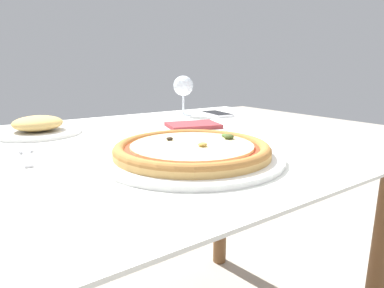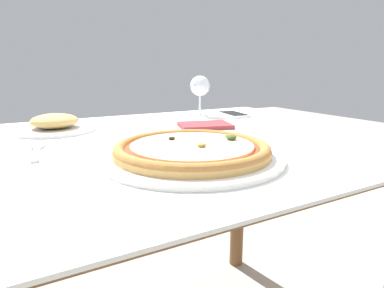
{
  "view_description": "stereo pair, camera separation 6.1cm",
  "coord_description": "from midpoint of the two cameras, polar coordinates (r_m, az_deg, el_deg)",
  "views": [
    {
      "loc": [
        -0.43,
        -0.69,
        0.88
      ],
      "look_at": [
        -0.09,
        -0.2,
        0.74
      ],
      "focal_mm": 30.0,
      "sensor_mm": 36.0,
      "label": 1
    },
    {
      "loc": [
        -0.38,
        -0.72,
        0.88
      ],
      "look_at": [
        -0.09,
        -0.2,
        0.74
      ],
      "focal_mm": 30.0,
      "sensor_mm": 36.0,
      "label": 2
    }
  ],
  "objects": [
    {
      "name": "fork",
      "position": [
        0.73,
        -23.79,
        -1.16
      ],
      "size": [
        0.04,
        0.17,
        0.0
      ],
      "color": "silver",
      "rests_on": "dining_table"
    },
    {
      "name": "dining_table",
      "position": [
        0.86,
        0.95,
        -5.03
      ],
      "size": [
        1.1,
        0.91,
        0.71
      ],
      "color": "brown",
      "rests_on": "ground_plane"
    },
    {
      "name": "wine_glass_far_left",
      "position": [
        1.2,
        2.91,
        10.05
      ],
      "size": [
        0.07,
        0.07,
        0.15
      ],
      "color": "silver",
      "rests_on": "dining_table"
    },
    {
      "name": "side_plate",
      "position": [
        0.96,
        -21.57,
        3.22
      ],
      "size": [
        0.22,
        0.22,
        0.05
      ],
      "color": "white",
      "rests_on": "dining_table"
    },
    {
      "name": "pizza_plate",
      "position": [
        0.62,
        2.86,
        -1.24
      ],
      "size": [
        0.35,
        0.35,
        0.04
      ],
      "color": "white",
      "rests_on": "dining_table"
    },
    {
      "name": "cell_phone",
      "position": [
        1.21,
        8.79,
        5.21
      ],
      "size": [
        0.09,
        0.15,
        0.01
      ],
      "color": "white",
      "rests_on": "dining_table"
    },
    {
      "name": "napkin_folded",
      "position": [
        0.96,
        4.15,
        3.31
      ],
      "size": [
        0.17,
        0.15,
        0.01
      ],
      "color": "#933338",
      "rests_on": "dining_table"
    }
  ]
}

